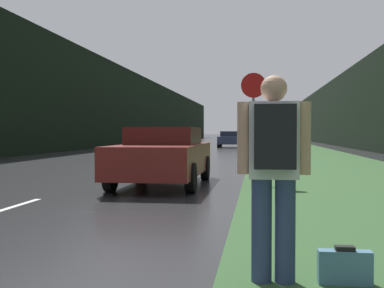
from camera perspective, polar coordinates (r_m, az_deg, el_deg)
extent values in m
cube|color=#33562D|center=(40.03, 11.51, -0.51)|extent=(6.00, 240.00, 0.02)
cube|color=silver|center=(15.30, -8.81, -3.63)|extent=(0.12, 3.00, 0.01)
cube|color=silver|center=(22.08, -3.62, -2.06)|extent=(0.12, 3.00, 0.01)
cube|color=silver|center=(28.97, -0.89, -1.23)|extent=(0.12, 3.00, 0.01)
cube|color=silver|center=(35.90, 0.79, -0.72)|extent=(0.12, 3.00, 0.01)
cube|color=black|center=(52.01, -8.27, 4.28)|extent=(2.00, 140.00, 7.90)
cube|color=black|center=(50.71, 17.58, 3.65)|extent=(2.00, 140.00, 6.74)
cylinder|color=slate|center=(12.51, 7.28, 0.36)|extent=(0.07, 0.07, 2.23)
cylinder|color=#B71414|center=(12.57, 7.30, 6.92)|extent=(0.64, 0.02, 0.64)
cylinder|color=navy|center=(4.37, 8.24, -10.17)|extent=(0.18, 0.18, 0.94)
cylinder|color=navy|center=(4.38, 10.98, -10.16)|extent=(0.18, 0.18, 0.94)
cube|color=white|center=(4.28, 9.66, 0.44)|extent=(0.43, 0.25, 0.67)
sphere|color=tan|center=(4.30, 9.68, 6.50)|extent=(0.23, 0.23, 0.23)
cylinder|color=tan|center=(4.28, 6.07, 0.71)|extent=(0.10, 0.10, 0.64)
cylinder|color=tan|center=(4.30, 13.22, 0.68)|extent=(0.10, 0.10, 0.64)
cube|color=black|center=(4.07, 9.78, 0.87)|extent=(0.35, 0.18, 0.54)
cube|color=teal|center=(4.53, 17.65, -13.87)|extent=(0.46, 0.14, 0.31)
cube|color=black|center=(4.48, 17.67, -11.70)|extent=(0.17, 0.09, 0.04)
cube|color=maroon|center=(12.15, -3.46, -1.77)|extent=(1.93, 4.74, 0.73)
cube|color=#40120F|center=(12.37, -3.25, 0.99)|extent=(1.64, 2.13, 0.43)
cylinder|color=black|center=(10.58, -0.13, -4.05)|extent=(0.20, 0.67, 0.67)
cylinder|color=black|center=(10.98, -9.67, -3.87)|extent=(0.20, 0.67, 0.67)
cylinder|color=black|center=(13.49, 1.59, -2.87)|extent=(0.20, 0.67, 0.67)
cylinder|color=black|center=(13.81, -6.01, -2.78)|extent=(0.20, 0.67, 0.67)
cube|color=#2D3856|center=(42.28, 4.55, 0.46)|extent=(1.94, 4.44, 0.65)
cube|color=#1B2134|center=(42.49, 4.57, 1.21)|extent=(1.65, 2.00, 0.45)
cylinder|color=black|center=(40.87, 5.73, 0.01)|extent=(0.20, 0.68, 0.68)
cylinder|color=black|center=(40.97, 3.15, 0.02)|extent=(0.20, 0.68, 0.68)
cylinder|color=black|center=(43.62, 5.86, 0.10)|extent=(0.20, 0.68, 0.68)
cylinder|color=black|center=(43.72, 3.44, 0.11)|extent=(0.20, 0.68, 0.68)
cube|color=maroon|center=(37.22, -2.05, 0.35)|extent=(1.72, 4.33, 0.69)
cube|color=#40120F|center=(37.00, -2.11, 1.21)|extent=(1.46, 1.95, 0.42)
cylinder|color=black|center=(38.70, -2.90, -0.08)|extent=(0.20, 0.66, 0.66)
cylinder|color=black|center=(38.43, -0.51, -0.09)|extent=(0.20, 0.66, 0.66)
cylinder|color=black|center=(36.06, -3.69, -0.19)|extent=(0.20, 0.66, 0.66)
cylinder|color=black|center=(35.77, -1.12, -0.20)|extent=(0.20, 0.66, 0.66)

